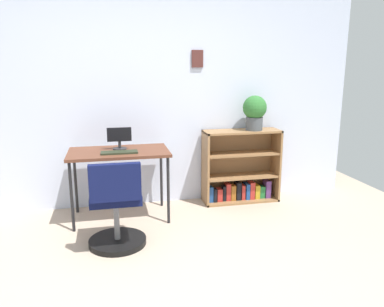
{
  "coord_description": "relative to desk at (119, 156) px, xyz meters",
  "views": [
    {
      "loc": [
        -0.3,
        -2.18,
        1.59
      ],
      "look_at": [
        0.5,
        1.4,
        0.74
      ],
      "focal_mm": 35.4,
      "sensor_mm": 36.0,
      "label": 1
    }
  ],
  "objects": [
    {
      "name": "office_chair",
      "position": [
        -0.06,
        -0.68,
        -0.32
      ],
      "size": [
        0.52,
        0.55,
        0.82
      ],
      "color": "black",
      "rests_on": "ground_plane"
    },
    {
      "name": "bookshelf_low",
      "position": [
        1.42,
        0.25,
        -0.31
      ],
      "size": [
        0.9,
        0.3,
        0.86
      ],
      "color": "olive",
      "rests_on": "ground_plane"
    },
    {
      "name": "wall_back",
      "position": [
        0.21,
        0.45,
        0.54
      ],
      "size": [
        5.2,
        0.12,
        2.42
      ],
      "color": "silver",
      "rests_on": "ground_plane"
    },
    {
      "name": "desk",
      "position": [
        0.0,
        0.0,
        0.0
      ],
      "size": [
        1.02,
        0.59,
        0.73
      ],
      "color": "brown",
      "rests_on": "ground_plane"
    },
    {
      "name": "monitor",
      "position": [
        0.01,
        0.07,
        0.18
      ],
      "size": [
        0.25,
        0.14,
        0.23
      ],
      "color": "#262628",
      "rests_on": "desk"
    },
    {
      "name": "potted_plant_on_shelf",
      "position": [
        1.56,
        0.2,
        0.41
      ],
      "size": [
        0.27,
        0.27,
        0.4
      ],
      "color": "#474C51",
      "rests_on": "bookshelf_low"
    },
    {
      "name": "keyboard",
      "position": [
        0.0,
        -0.11,
        0.07
      ],
      "size": [
        0.36,
        0.14,
        0.02
      ],
      "primitive_type": "cube",
      "color": "#272D1D",
      "rests_on": "desk"
    }
  ]
}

